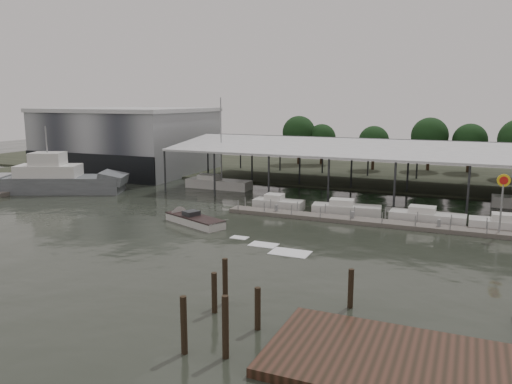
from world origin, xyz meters
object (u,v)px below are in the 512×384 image
at_px(speedboat_underway, 191,219).
at_px(grey_trawler, 58,180).
at_px(white_sailboat, 218,184).
at_px(shell_fuel_sign, 503,193).

bearing_deg(speedboat_underway, grey_trawler, 6.11).
relative_size(grey_trawler, speedboat_underway, 0.99).
xyz_separation_m(grey_trawler, white_sailboat, (17.57, 10.87, -0.93)).
bearing_deg(speedboat_underway, white_sailboat, -46.80).
relative_size(shell_fuel_sign, speedboat_underway, 0.31).
height_order(white_sailboat, speedboat_underway, white_sailboat).
height_order(grey_trawler, speedboat_underway, grey_trawler).
height_order(shell_fuel_sign, white_sailboat, white_sailboat).
xyz_separation_m(grey_trawler, speedboat_underway, (24.25, -7.43, -1.19)).
distance_m(white_sailboat, speedboat_underway, 19.48).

